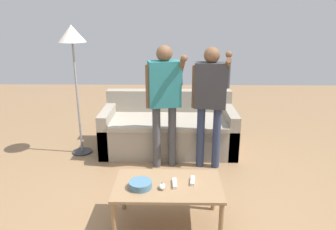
{
  "coord_description": "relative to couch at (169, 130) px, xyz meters",
  "views": [
    {
      "loc": [
        0.11,
        -2.84,
        1.93
      ],
      "look_at": [
        0.06,
        0.32,
        0.91
      ],
      "focal_mm": 33.57,
      "sensor_mm": 36.0,
      "label": 1
    }
  ],
  "objects": [
    {
      "name": "floor_lamp",
      "position": [
        -1.27,
        -0.18,
        1.28
      ],
      "size": [
        0.37,
        0.37,
        1.8
      ],
      "color": "#2D2D33",
      "rests_on": "ground"
    },
    {
      "name": "couch",
      "position": [
        0.0,
        0.0,
        0.0
      ],
      "size": [
        1.91,
        0.92,
        0.82
      ],
      "color": "#9E9384",
      "rests_on": "ground"
    },
    {
      "name": "ground_plane",
      "position": [
        -0.05,
        -1.53,
        -0.3
      ],
      "size": [
        12.0,
        12.0,
        0.0
      ],
      "primitive_type": "plane",
      "color": "#93704C"
    },
    {
      "name": "player_right",
      "position": [
        0.52,
        -0.59,
        0.69
      ],
      "size": [
        0.46,
        0.35,
        1.56
      ],
      "color": "#2D3856",
      "rests_on": "ground"
    },
    {
      "name": "snack_bowl",
      "position": [
        -0.23,
        -1.88,
        0.17
      ],
      "size": [
        0.21,
        0.21,
        0.06
      ],
      "primitive_type": "cylinder",
      "color": "teal",
      "rests_on": "coffee_table"
    },
    {
      "name": "coffee_table",
      "position": [
        0.02,
        -1.83,
        0.09
      ],
      "size": [
        0.99,
        0.59,
        0.44
      ],
      "color": "#997551",
      "rests_on": "ground"
    },
    {
      "name": "player_center",
      "position": [
        -0.05,
        -0.58,
        0.7
      ],
      "size": [
        0.5,
        0.34,
        1.58
      ],
      "color": "#47474C",
      "rests_on": "ground"
    },
    {
      "name": "game_remote_wand_near",
      "position": [
        0.25,
        -1.78,
        0.16
      ],
      "size": [
        0.05,
        0.15,
        0.03
      ],
      "color": "white",
      "rests_on": "coffee_table"
    },
    {
      "name": "game_remote_wand_far",
      "position": [
        0.08,
        -1.83,
        0.16
      ],
      "size": [
        0.04,
        0.16,
        0.03
      ],
      "color": "white",
      "rests_on": "coffee_table"
    },
    {
      "name": "game_remote_nunchuk",
      "position": [
        -0.03,
        -1.9,
        0.17
      ],
      "size": [
        0.06,
        0.09,
        0.05
      ],
      "color": "white",
      "rests_on": "coffee_table"
    }
  ]
}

